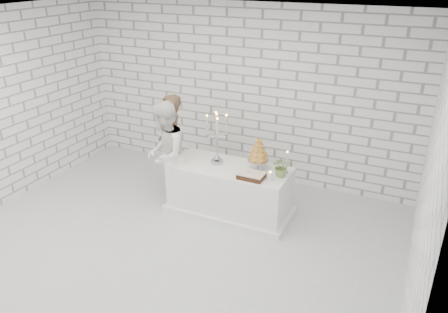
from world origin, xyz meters
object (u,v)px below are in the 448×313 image
bride (165,155)px  candelabra (217,139)px  cake_table (230,189)px  groom (171,144)px  croquembouche (258,154)px

bride → candelabra: 0.86m
cake_table → candelabra: 0.81m
groom → candelabra: groom is taller
candelabra → croquembouche: 0.67m
bride → croquembouche: (1.40, 0.33, 0.16)m
groom → bride: (0.17, -0.46, 0.02)m
candelabra → croquembouche: (0.64, 0.06, -0.15)m
bride → candelabra: bearing=90.8°
groom → bride: bearing=-8.2°
cake_table → croquembouche: (0.40, 0.11, 0.63)m
cake_table → candelabra: candelabra is taller
groom → bride: bride is taller
cake_table → groom: bearing=168.4°
candelabra → cake_table: bearing=-11.2°
bride → candelabra: size_ratio=2.11×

